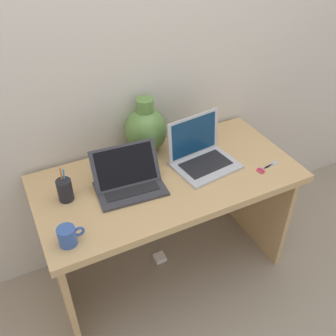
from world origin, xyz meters
TOP-DOWN VIEW (x-y plane):
  - ground_plane at (0.00, 0.00)m, footprint 6.00×6.00m
  - back_wall at (0.00, 0.37)m, footprint 4.40×0.04m
  - desk at (0.00, 0.00)m, footprint 1.34×0.66m
  - laptop_left at (-0.21, 0.01)m, footprint 0.34×0.25m
  - laptop_right at (0.21, 0.03)m, footprint 0.35×0.29m
  - green_vase at (0.00, 0.27)m, footprint 0.23×0.23m
  - coffee_mug at (-0.57, -0.22)m, footprint 0.11×0.08m
  - pen_cup at (-0.51, 0.05)m, footprint 0.07×0.07m
  - scissors at (0.47, -0.17)m, footprint 0.15×0.07m
  - power_brick at (-0.02, 0.08)m, footprint 0.07×0.07m

SIDE VIEW (x-z plane):
  - ground_plane at x=0.00m, z-range 0.00..0.00m
  - power_brick at x=-0.02m, z-range 0.00..0.03m
  - desk at x=0.00m, z-range 0.20..0.94m
  - scissors at x=0.47m, z-range 0.74..0.75m
  - coffee_mug at x=-0.57m, z-range 0.74..0.82m
  - laptop_left at x=-0.21m, z-range 0.69..0.89m
  - pen_cup at x=-0.51m, z-range 0.71..0.88m
  - laptop_right at x=0.21m, z-range 0.68..0.93m
  - green_vase at x=0.00m, z-range 0.72..1.02m
  - back_wall at x=0.00m, z-range 0.00..2.40m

